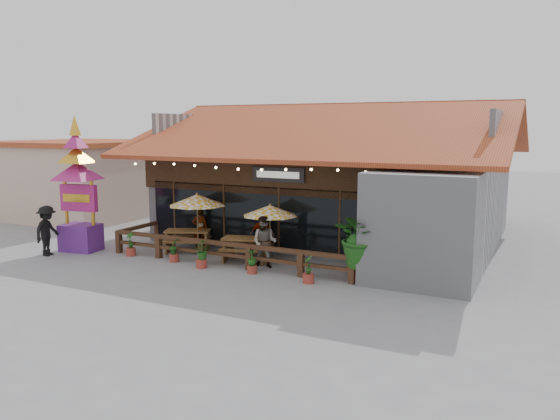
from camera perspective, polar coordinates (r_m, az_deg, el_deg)
The scene contains 19 objects.
ground at distance 19.61m, azimuth -1.23°, elevation -6.11°, with size 100.00×100.00×0.00m, color gray.
restaurant_building at distance 25.07m, azimuth 6.32°, elevation 2.22°, with size 15.50×14.73×6.09m.
patio_railing at distance 20.36m, azimuth -7.22°, elevation -3.84°, with size 10.00×2.60×0.92m.
neighbor_building at distance 33.09m, azimuth -19.77°, elevation 3.21°, with size 8.40×8.40×4.22m.
umbrella_left at distance 21.77m, azimuth -8.65°, elevation 1.01°, with size 2.86×2.86×2.45m.
umbrella_right at distance 20.16m, azimuth -1.05°, elevation -0.09°, with size 2.42×2.42×2.22m.
picnic_table_left at distance 22.49m, azimuth -9.60°, elevation -2.78°, with size 2.28×2.16×0.87m.
picnic_table_right at distance 20.69m, azimuth -3.49°, elevation -3.66°, with size 2.18×2.01×0.87m.
thai_sign_tower at distance 23.33m, azimuth -20.41°, elevation 3.48°, with size 2.48×2.48×5.89m.
tropical_plant at distance 17.83m, azimuth 8.51°, elevation -2.90°, with size 2.20×2.32×2.55m.
diner_a at distance 22.72m, azimuth -8.34°, elevation -1.92°, with size 0.63×0.41×1.72m, color #3C2413.
diner_b at distance 19.50m, azimuth -1.62°, elevation -3.37°, with size 0.91×0.71×1.87m, color #3C2413.
diner_c at distance 21.20m, azimuth -1.86°, elevation -2.65°, with size 0.99×0.41×1.68m, color #3C2413.
pedestrian at distance 23.18m, azimuth -23.15°, elevation -2.00°, with size 1.28×0.73×1.98m, color black.
planter_a at distance 22.20m, azimuth -15.35°, elevation -3.62°, with size 0.38×0.38×0.94m.
planter_b at distance 20.82m, azimuth -11.03°, elevation -4.25°, with size 0.36×0.36×0.89m.
planter_c at distance 19.75m, azimuth -8.22°, elevation -4.49°, with size 0.70×0.65×0.96m.
planter_d at distance 18.88m, azimuth -2.95°, elevation -5.44°, with size 0.42×0.42×0.84m.
planter_e at distance 17.75m, azimuth 2.99°, elevation -6.42°, with size 0.38×0.40×0.92m.
Camera 1 is at (8.82, -16.78, 5.02)m, focal length 35.00 mm.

